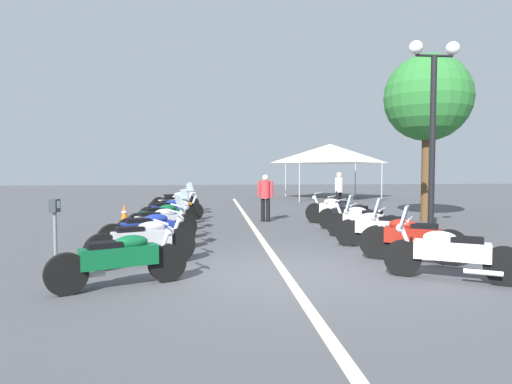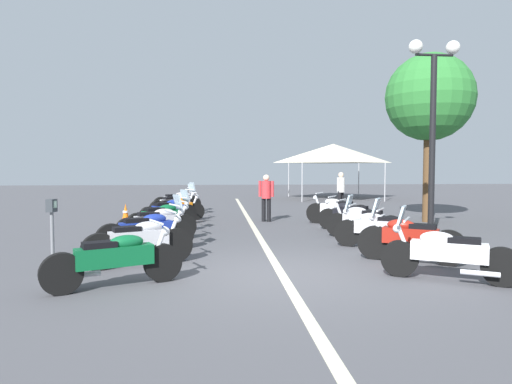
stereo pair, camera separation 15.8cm
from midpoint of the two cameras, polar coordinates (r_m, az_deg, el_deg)
The scene contains 24 objects.
ground_plane at distance 7.83m, azimuth 3.84°, elevation -10.36°, with size 80.00×80.00×0.00m, color #4C4C51.
lane_centre_stripe at distance 13.51m, azimuth 0.11°, elevation -4.63°, with size 25.61×0.16×0.01m, color beige.
motorcycle_left_row_0 at distance 7.18m, azimuth -16.74°, elevation -8.07°, with size 1.08×1.97×0.98m.
motorcycle_left_row_1 at distance 8.62m, azimuth -14.02°, elevation -6.06°, with size 1.04×1.94×1.01m.
motorcycle_left_row_2 at distance 9.94m, azimuth -13.15°, elevation -4.76°, with size 1.08×2.00×1.22m.
motorcycle_left_row_3 at distance 11.37m, azimuth -11.98°, elevation -3.87°, with size 1.06×1.91×0.99m.
motorcycle_left_row_4 at distance 12.75m, azimuth -11.37°, elevation -3.09°, with size 1.23×1.82×1.19m.
motorcycle_left_row_5 at distance 14.25m, azimuth -10.66°, elevation -2.43°, with size 1.31×1.71×1.00m.
motorcycle_left_row_6 at distance 15.49m, azimuth -9.79°, elevation -2.03°, with size 1.07×1.92×0.98m.
motorcycle_left_row_7 at distance 17.00m, azimuth -9.88°, elevation -1.50°, with size 1.42×1.78×1.21m.
motorcycle_left_row_8 at distance 18.39m, azimuth -9.64°, elevation -1.13°, with size 1.06×1.88×1.22m.
motorcycle_right_row_0 at distance 7.91m, azimuth 23.56°, elevation -7.09°, with size 1.20×1.90×1.19m.
motorcycle_right_row_1 at distance 9.18m, azimuth 19.30°, elevation -5.50°, with size 1.17×1.80×1.22m.
motorcycle_right_row_2 at distance 10.52m, azimuth 15.63°, elevation -4.44°, with size 1.16×1.83×1.20m.
motorcycle_right_row_3 at distance 11.89m, azimuth 13.79°, elevation -3.59°, with size 1.20×1.75×1.00m.
motorcycle_right_row_4 at distance 13.27m, azimuth 12.26°, elevation -2.89°, with size 1.22×1.73×0.99m.
motorcycle_right_row_5 at distance 14.63m, azimuth 10.59°, elevation -2.26°, with size 1.28×1.85×1.01m.
street_lamp_twin_globe at distance 11.49m, azimuth 21.96°, elevation 10.16°, with size 0.32×1.22×4.78m.
parking_meter at distance 8.38m, azimuth -24.00°, elevation -3.50°, with size 0.20×0.15×1.29m.
traffic_cone_0 at distance 15.71m, azimuth -15.96°, elevation -2.60°, with size 0.36×0.36×0.61m.
bystander_0 at distance 15.12m, azimuth 1.61°, elevation -0.29°, with size 0.32×0.50×1.59m.
bystander_1 at distance 18.77m, azimuth 10.97°, elevation 0.42°, with size 0.39×0.41×1.64m.
roadside_tree_0 at distance 16.26m, azimuth 21.45°, elevation 11.03°, with size 2.88×2.88×5.60m.
event_tent at distance 26.53m, azimuth 9.97°, elevation 4.86°, with size 5.01×5.01×3.20m.
Camera 2 is at (-7.53, 1.08, 1.83)m, focal length 31.46 mm.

